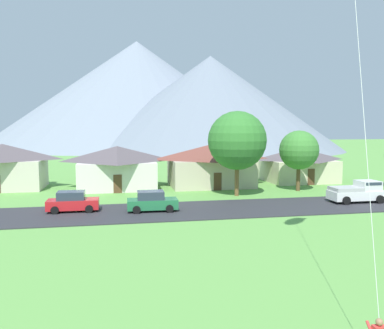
{
  "coord_description": "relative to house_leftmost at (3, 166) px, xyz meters",
  "views": [
    {
      "loc": [
        -5.45,
        -1.3,
        7.14
      ],
      "look_at": [
        -0.78,
        22.93,
        4.77
      ],
      "focal_mm": 36.91,
      "sensor_mm": 36.0,
      "label": 1
    }
  ],
  "objects": [
    {
      "name": "road_strip",
      "position": [
        18.18,
        -15.58,
        -2.65
      ],
      "size": [
        160.0,
        7.51,
        0.08
      ],
      "primitive_type": "cube",
      "color": "#2D2D33",
      "rests_on": "ground"
    },
    {
      "name": "mountain_far_west_ridge",
      "position": [
        42.19,
        74.24,
        11.91
      ],
      "size": [
        81.56,
        81.56,
        29.18
      ],
      "primitive_type": "cone",
      "color": "slate",
      "rests_on": "ground"
    },
    {
      "name": "mountain_central_ridge",
      "position": [
        20.88,
        103.13,
        16.7
      ],
      "size": [
        109.15,
        109.15,
        38.77
      ],
      "primitive_type": "cone",
      "color": "gray",
      "rests_on": "ground"
    },
    {
      "name": "house_leftmost",
      "position": [
        0.0,
        0.0,
        0.0
      ],
      "size": [
        9.5,
        6.61,
        5.19
      ],
      "color": "beige",
      "rests_on": "ground"
    },
    {
      "name": "house_left_center",
      "position": [
        23.85,
        -2.25,
        -0.09
      ],
      "size": [
        10.37,
        7.3,
        5.02
      ],
      "color": "beige",
      "rests_on": "ground"
    },
    {
      "name": "house_right_center",
      "position": [
        36.13,
        -0.19,
        -0.42
      ],
      "size": [
        9.11,
        7.92,
        4.38
      ],
      "color": "beige",
      "rests_on": "ground"
    },
    {
      "name": "house_rightmost",
      "position": [
        12.82,
        -1.4,
        -0.16
      ],
      "size": [
        9.34,
        8.52,
        4.88
      ],
      "color": "silver",
      "rests_on": "ground"
    },
    {
      "name": "tree_left_of_center",
      "position": [
        24.92,
        -9.34,
        3.03
      ],
      "size": [
        6.04,
        6.04,
        8.75
      ],
      "color": "brown",
      "rests_on": "ground"
    },
    {
      "name": "tree_center",
      "position": [
        32.6,
        -7.6,
        1.86
      ],
      "size": [
        4.33,
        4.33,
        6.73
      ],
      "color": "brown",
      "rests_on": "ground"
    },
    {
      "name": "parked_car_red_west_end",
      "position": [
        9.07,
        -14.28,
        -1.82
      ],
      "size": [
        4.21,
        2.09,
        1.68
      ],
      "color": "red",
      "rests_on": "road_strip"
    },
    {
      "name": "parked_car_green_mid_west",
      "position": [
        15.61,
        -15.4,
        -1.82
      ],
      "size": [
        4.25,
        2.17,
        1.68
      ],
      "color": "#237042",
      "rests_on": "road_strip"
    },
    {
      "name": "pickup_truck_white_west_side",
      "position": [
        35.02,
        -15.12,
        -1.63
      ],
      "size": [
        5.21,
        2.35,
        1.99
      ],
      "color": "white",
      "rests_on": "road_strip"
    }
  ]
}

